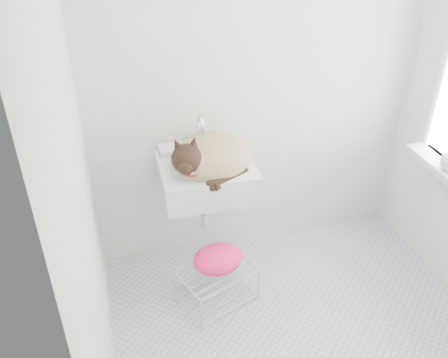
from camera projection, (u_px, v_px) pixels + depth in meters
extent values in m
cube|color=silver|center=(301.00, 337.00, 2.94)|extent=(2.20, 2.00, 0.02)
cube|color=white|center=(257.00, 80.00, 3.07)|extent=(2.20, 0.02, 2.50)
cube|color=white|center=(80.00, 193.00, 2.03)|extent=(0.02, 2.00, 2.50)
cube|color=white|center=(206.00, 164.00, 2.99)|extent=(0.58, 0.50, 0.23)
ellipsoid|color=tan|center=(211.00, 160.00, 2.98)|extent=(0.55, 0.50, 0.25)
sphere|color=black|center=(183.00, 153.00, 2.81)|extent=(0.21, 0.21, 0.18)
torus|color=#A50F20|center=(187.00, 161.00, 2.84)|extent=(0.18, 0.18, 0.07)
cube|color=silver|center=(217.00, 283.00, 3.11)|extent=(0.52, 0.45, 0.26)
ellipsoid|color=red|center=(217.00, 263.00, 3.06)|extent=(0.35, 0.27, 0.13)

